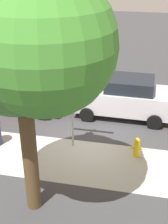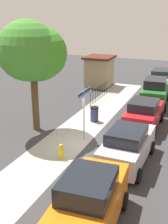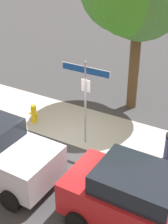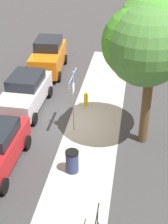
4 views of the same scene
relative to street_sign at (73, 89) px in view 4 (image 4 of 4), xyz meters
The scene contains 8 objects.
ground_plane 2.27m from the street_sign, 134.81° to the right, with size 60.00×60.00×0.00m, color #38383A.
sidewalk_strip 2.87m from the street_sign, 29.30° to the left, with size 24.00×2.60×0.00m, color #AAABA2.
street_sign is the anchor object (origin of this frame).
shade_tree 3.93m from the street_sign, 84.86° to the left, with size 4.04×3.65×6.49m.
car_orange 7.15m from the street_sign, 155.96° to the right, with size 4.19×2.19×2.14m.
car_silver 3.55m from the street_sign, 119.74° to the right, with size 4.30×2.05×1.83m.
fire_hydrant 3.03m from the street_sign, behind, with size 0.42×0.22×0.78m.
trash_bin 3.46m from the street_sign, ahead, with size 0.55×0.55×0.98m.
Camera 4 is at (13.81, 3.09, 9.27)m, focal length 54.55 mm.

